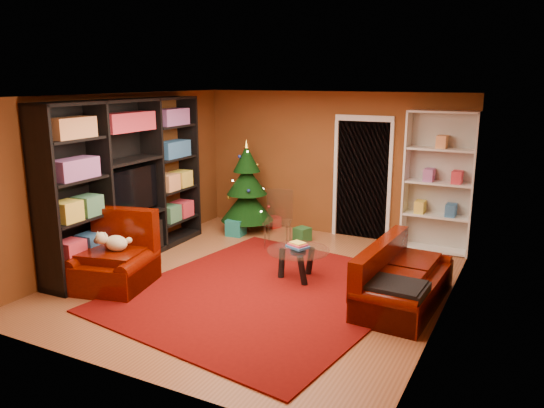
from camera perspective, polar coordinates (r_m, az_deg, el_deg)
The scene contains 18 objects.
floor at distance 7.65m, azimuth -1.39°, elevation -8.48°, with size 5.00×5.50×0.05m, color brown.
ceiling at distance 7.10m, azimuth -1.51°, elevation 11.78°, with size 5.00×5.50×0.05m, color silver.
wall_back at distance 9.74m, azimuth 6.43°, elevation 4.30°, with size 5.00×0.05×2.60m, color brown.
wall_left at distance 8.74m, azimuth -16.15°, elevation 2.81°, with size 0.05×5.50×2.60m, color brown.
wall_right at distance 6.47m, azimuth 18.58°, elevation -0.94°, with size 0.05×5.50×2.60m, color brown.
doorway at distance 9.55m, azimuth 9.66°, elevation 2.49°, with size 1.06×0.60×2.16m, color black, non-canonical shape.
rug at distance 7.25m, azimuth -0.72°, elevation -9.43°, with size 3.30×3.84×0.02m, color #630A06.
media_unit at distance 8.52m, azimuth -15.24°, elevation 2.34°, with size 0.50×3.29×2.52m, color black, non-canonical shape.
christmas_tree at distance 9.87m, azimuth -2.72°, elevation 1.84°, with size 0.98×0.98×1.75m, color black, non-canonical shape.
gift_box_teal at distance 9.77m, azimuth -3.91°, elevation -2.52°, with size 0.30×0.30×0.30m, color #177770.
gift_box_green at distance 9.43m, azimuth 3.28°, elevation -3.28°, with size 0.25×0.25×0.25m, color #1D5525.
gift_box_red at distance 10.27m, azimuth 0.18°, elevation -1.95°, with size 0.22×0.22×0.22m, color #A01610.
white_bookshelf at distance 9.07m, azimuth 17.52°, elevation 2.19°, with size 1.10×0.40×2.39m, color white, non-canonical shape.
armchair at distance 7.62m, azimuth -16.82°, elevation -5.61°, with size 1.07×1.07×0.84m, color #410901, non-canonical shape.
dog at distance 7.57m, azimuth -16.41°, elevation -4.07°, with size 0.40×0.30×0.27m, color beige, non-canonical shape.
sofa at distance 6.98m, azimuth 14.13°, elevation -7.39°, with size 1.84×0.83×0.79m, color #410901, non-canonical shape.
coffee_table at distance 7.62m, azimuth 2.81°, elevation -6.49°, with size 0.89×0.89×0.56m, color gray, non-canonical shape.
acrylic_chair at distance 8.99m, azimuth 0.62°, elevation -1.98°, with size 0.45×0.49×0.88m, color #66605B, non-canonical shape.
Camera 1 is at (3.42, -6.22, 2.82)m, focal length 35.00 mm.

